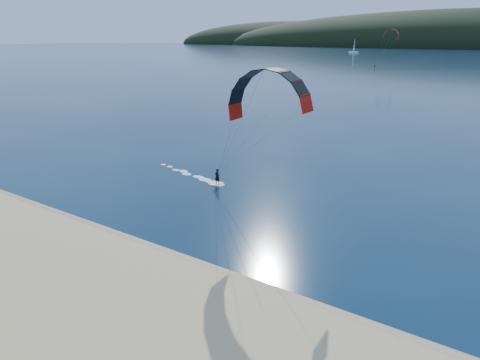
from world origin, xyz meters
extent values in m
plane|color=#071C34|center=(0.00, 0.00, 0.00)|extent=(1800.00, 1800.00, 0.00)
cube|color=#957B57|center=(0.00, 4.50, 0.05)|extent=(220.00, 2.50, 0.10)
ellipsoid|color=black|center=(-50.00, 720.00, 0.00)|extent=(840.00, 280.00, 110.00)
ellipsoid|color=black|center=(-380.00, 780.00, 0.00)|extent=(520.00, 220.00, 90.00)
cube|color=#CFF01C|center=(-6.02, 19.46, 0.05)|extent=(0.90, 1.44, 0.08)
imported|color=black|center=(-6.02, 19.46, 0.93)|extent=(0.60, 0.72, 1.70)
cylinder|color=gray|center=(-1.66, 17.30, 5.28)|extent=(0.02, 0.02, 12.06)
cube|color=#CFF01C|center=(-40.17, 203.61, 0.05)|extent=(1.15, 1.27, 0.07)
imported|color=black|center=(-40.17, 203.61, 0.87)|extent=(0.96, 0.99, 1.60)
cylinder|color=gray|center=(-36.62, 201.94, 8.21)|extent=(0.02, 0.02, 15.80)
cube|color=white|center=(-115.99, 401.31, 0.57)|extent=(9.55, 6.19, 1.59)
cylinder|color=white|center=(-115.99, 401.31, 6.83)|extent=(0.23, 0.23, 12.53)
cube|color=white|center=(-115.93, 402.90, 6.83)|extent=(1.19, 2.77, 9.11)
cube|color=white|center=(-115.93, 399.48, 4.55)|extent=(0.93, 2.13, 5.69)
camera|label=1|loc=(18.65, -14.29, 15.12)|focal=30.68mm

